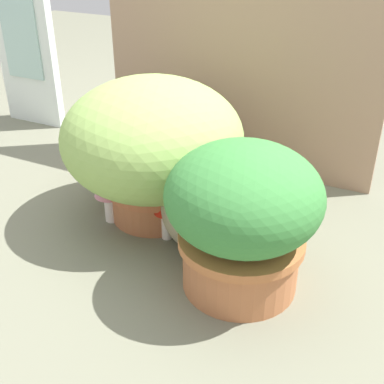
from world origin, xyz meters
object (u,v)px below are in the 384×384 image
mushroom_ornament_pink (110,194)px  grass_planter (153,143)px  leafy_planter (243,215)px  cat (192,210)px  mushroom_ornament_red (167,214)px

mushroom_ornament_pink → grass_planter: bearing=40.7°
leafy_planter → mushroom_ornament_pink: (-0.49, 0.11, -0.12)m
cat → leafy_planter: bearing=-29.0°
leafy_planter → cat: 0.24m
mushroom_ornament_red → cat: bearing=2.6°
mushroom_ornament_pink → leafy_planter: bearing=-13.1°
cat → mushroom_ornament_red: bearing=-177.4°
grass_planter → leafy_planter: (0.38, -0.21, -0.04)m
grass_planter → leafy_planter: 0.43m
leafy_planter → cat: leafy_planter is taller
cat → mushroom_ornament_red: size_ratio=2.88×
grass_planter → mushroom_ornament_pink: bearing=-139.3°
leafy_planter → grass_planter: bearing=151.2°
cat → mushroom_ornament_pink: size_ratio=2.55×
leafy_planter → cat: (-0.20, 0.11, -0.10)m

